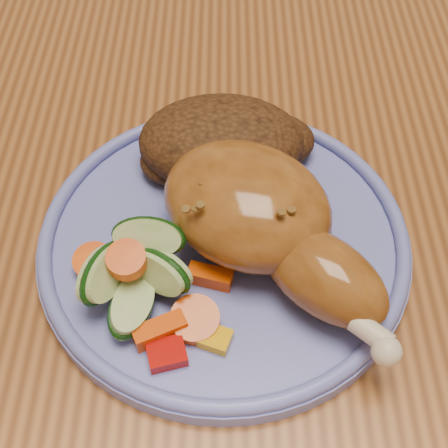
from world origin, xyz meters
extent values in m
cube|color=brown|center=(0.00, 0.00, 0.73)|extent=(0.90, 1.40, 0.04)
cube|color=brown|center=(-0.39, 0.64, 0.35)|extent=(0.06, 0.06, 0.71)
cube|color=#4C2D16|center=(0.00, 0.55, 0.43)|extent=(0.42, 0.42, 0.04)
cylinder|color=#4C2D16|center=(-0.18, 0.37, 0.21)|extent=(0.04, 0.04, 0.41)
cylinder|color=#4C2D16|center=(-0.18, 0.73, 0.21)|extent=(0.04, 0.04, 0.41)
cylinder|color=#4C2D16|center=(0.18, 0.37, 0.21)|extent=(0.04, 0.04, 0.41)
cylinder|color=#4C2D16|center=(0.18, 0.73, 0.21)|extent=(0.04, 0.04, 0.41)
cylinder|color=#6068BB|center=(-0.08, -0.07, 0.76)|extent=(0.25, 0.25, 0.01)
torus|color=#6068BB|center=(-0.08, -0.07, 0.77)|extent=(0.25, 0.25, 0.01)
ellipsoid|color=brown|center=(-0.06, -0.07, 0.79)|extent=(0.15, 0.14, 0.06)
ellipsoid|color=brown|center=(-0.02, -0.12, 0.79)|extent=(0.10, 0.10, 0.05)
sphere|color=beige|center=(0.01, -0.17, 0.79)|extent=(0.02, 0.02, 0.02)
ellipsoid|color=#442611|center=(-0.08, 0.00, 0.78)|extent=(0.12, 0.09, 0.05)
ellipsoid|color=#442611|center=(-0.04, 0.01, 0.78)|extent=(0.06, 0.05, 0.03)
ellipsoid|color=#442611|center=(-0.12, -0.01, 0.77)|extent=(0.05, 0.04, 0.02)
cube|color=#A50A05|center=(-0.11, -0.16, 0.77)|extent=(0.03, 0.02, 0.01)
cube|color=#E5A507|center=(-0.08, -0.15, 0.77)|extent=(0.02, 0.02, 0.01)
cylinder|color=#F05708|center=(-0.10, -0.14, 0.77)|extent=(0.03, 0.03, 0.02)
cube|color=#F05708|center=(-0.09, -0.11, 0.77)|extent=(0.03, 0.02, 0.01)
cylinder|color=#F05708|center=(-0.16, -0.10, 0.77)|extent=(0.03, 0.03, 0.02)
cube|color=#F05708|center=(-0.12, -0.15, 0.77)|extent=(0.03, 0.02, 0.01)
cylinder|color=#F05708|center=(-0.14, -0.11, 0.79)|extent=(0.02, 0.03, 0.01)
cylinder|color=#BED68B|center=(-0.13, -0.13, 0.77)|extent=(0.05, 0.05, 0.02)
cylinder|color=#BED68B|center=(-0.14, -0.10, 0.77)|extent=(0.05, 0.05, 0.02)
cylinder|color=#BED68B|center=(-0.15, -0.12, 0.78)|extent=(0.05, 0.05, 0.04)
cylinder|color=#BED68B|center=(-0.13, -0.09, 0.79)|extent=(0.05, 0.04, 0.04)
cylinder|color=#BED68B|center=(-0.12, -0.11, 0.78)|extent=(0.05, 0.05, 0.04)
camera|label=1|loc=(-0.08, -0.33, 1.10)|focal=50.00mm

